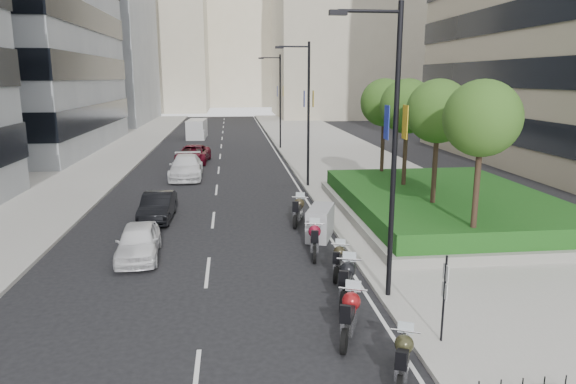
{
  "coord_description": "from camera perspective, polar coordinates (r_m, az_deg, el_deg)",
  "views": [
    {
      "loc": [
        -0.56,
        -13.73,
        6.89
      ],
      "look_at": [
        1.89,
        7.98,
        2.0
      ],
      "focal_mm": 32.0,
      "sensor_mm": 36.0,
      "label": 1
    }
  ],
  "objects": [
    {
      "name": "motorcycle_3",
      "position": [
        18.45,
        5.63,
        -7.59
      ],
      "size": [
        0.87,
        1.95,
        1.01
      ],
      "rotation": [
        0.0,
        0.0,
        1.24
      ],
      "color": "black",
      "rests_on": "ground"
    },
    {
      "name": "lamp_post_1",
      "position": [
        32.13,
        2.02,
        9.36
      ],
      "size": [
        2.34,
        0.45,
        9.0
      ],
      "color": "black",
      "rests_on": "ground"
    },
    {
      "name": "tree_1",
      "position": [
        23.59,
        16.35,
        8.55
      ],
      "size": [
        2.8,
        2.8,
        6.3
      ],
      "color": "#332319",
      "rests_on": "planter"
    },
    {
      "name": "motorcycle_1",
      "position": [
        14.3,
        6.86,
        -13.43
      ],
      "size": [
        1.09,
        2.26,
        1.19
      ],
      "rotation": [
        0.0,
        0.0,
        1.19
      ],
      "color": "black",
      "rests_on": "ground"
    },
    {
      "name": "car_c",
      "position": [
        36.48,
        -11.26,
        2.75
      ],
      "size": [
        2.33,
        5.49,
        1.58
      ],
      "primitive_type": "imported",
      "rotation": [
        0.0,
        0.0,
        0.02
      ],
      "color": "white",
      "rests_on": "ground"
    },
    {
      "name": "building_cream_centre",
      "position": [
        134.3,
        -5.59,
        17.74
      ],
      "size": [
        30.0,
        24.0,
        38.0
      ],
      "primitive_type": "cube",
      "color": "#B7AD93",
      "rests_on": "ground"
    },
    {
      "name": "car_a",
      "position": [
        20.83,
        -16.29,
        -5.3
      ],
      "size": [
        1.85,
        4.02,
        1.33
      ],
      "primitive_type": "imported",
      "rotation": [
        0.0,
        0.0,
        0.07
      ],
      "color": "white",
      "rests_on": "ground"
    },
    {
      "name": "motorcycle_5",
      "position": [
        22.49,
        3.61,
        -3.43
      ],
      "size": [
        1.62,
        2.44,
        1.37
      ],
      "rotation": [
        0.0,
        0.0,
        1.23
      ],
      "color": "black",
      "rests_on": "ground"
    },
    {
      "name": "building_cream_left",
      "position": [
        115.51,
        -15.83,
        17.19
      ],
      "size": [
        26.0,
        24.0,
        34.0
      ],
      "primitive_type": "cube",
      "color": "#B7AD93",
      "rests_on": "ground"
    },
    {
      "name": "motorcycle_6",
      "position": [
        24.63,
        1.15,
        -2.08
      ],
      "size": [
        0.97,
        2.35,
        1.2
      ],
      "rotation": [
        0.0,
        0.0,
        1.28
      ],
      "color": "black",
      "rests_on": "ground"
    },
    {
      "name": "parking_sign",
      "position": [
        14.0,
        16.97,
        -10.81
      ],
      "size": [
        0.06,
        0.32,
        2.5
      ],
      "color": "black",
      "rests_on": "ground"
    },
    {
      "name": "lamp_post_2",
      "position": [
        49.99,
        -1.05,
        10.53
      ],
      "size": [
        2.34,
        0.45,
        9.0
      ],
      "color": "black",
      "rests_on": "ground"
    },
    {
      "name": "tree_3",
      "position": [
        31.12,
        10.65,
        9.71
      ],
      "size": [
        2.8,
        2.8,
        6.3
      ],
      "color": "#332319",
      "rests_on": "planter"
    },
    {
      "name": "lane_edge",
      "position": [
        44.48,
        -0.87,
        3.71
      ],
      "size": [
        0.12,
        100.0,
        0.01
      ],
      "primitive_type": "cube",
      "color": "silver",
      "rests_on": "ground"
    },
    {
      "name": "lane_centre",
      "position": [
        44.28,
        -7.59,
        3.56
      ],
      "size": [
        0.12,
        100.0,
        0.01
      ],
      "primitive_type": "cube",
      "color": "silver",
      "rests_on": "ground"
    },
    {
      "name": "sidewalk_left",
      "position": [
        45.72,
        -20.89,
        3.21
      ],
      "size": [
        8.0,
        100.0,
        0.15
      ],
      "primitive_type": "cube",
      "color": "#9E9B93",
      "rests_on": "ground"
    },
    {
      "name": "tree_0",
      "position": [
        19.97,
        20.76,
        7.6
      ],
      "size": [
        2.8,
        2.8,
        6.3
      ],
      "color": "#332319",
      "rests_on": "planter"
    },
    {
      "name": "lamp_post_0",
      "position": [
        15.58,
        11.25,
        5.64
      ],
      "size": [
        2.34,
        0.45,
        9.0
      ],
      "color": "black",
      "rests_on": "ground"
    },
    {
      "name": "building_cream_right",
      "position": [
        97.05,
        7.46,
        19.09
      ],
      "size": [
        28.0,
        24.0,
        36.0
      ],
      "primitive_type": "cube",
      "color": "#B7AD93",
      "rests_on": "ground"
    },
    {
      "name": "building_grey_far",
      "position": [
        87.33,
        -23.04,
        16.99
      ],
      "size": [
        22.0,
        26.0,
        30.0
      ],
      "primitive_type": "cube",
      "color": "gray",
      "rests_on": "ground"
    },
    {
      "name": "sidewalk_right",
      "position": [
        45.28,
        5.84,
        3.9
      ],
      "size": [
        10.0,
        100.0,
        0.15
      ],
      "primitive_type": "cube",
      "color": "#9E9B93",
      "rests_on": "ground"
    },
    {
      "name": "hedge",
      "position": [
        26.65,
        17.1,
        -0.83
      ],
      "size": [
        9.4,
        13.4,
        0.8
      ],
      "primitive_type": "cube",
      "color": "#173F12",
      "rests_on": "planter"
    },
    {
      "name": "motorcycle_2",
      "position": [
        16.43,
        6.54,
        -9.83
      ],
      "size": [
        1.06,
        2.31,
        1.2
      ],
      "rotation": [
        0.0,
        0.0,
        1.23
      ],
      "color": "black",
      "rests_on": "ground"
    },
    {
      "name": "motorcycle_0",
      "position": [
        12.7,
        12.64,
        -17.64
      ],
      "size": [
        1.01,
        1.97,
        1.04
      ],
      "rotation": [
        0.0,
        0.0,
        1.16
      ],
      "color": "black",
      "rests_on": "ground"
    },
    {
      "name": "planter",
      "position": [
        26.79,
        17.01,
        -2.08
      ],
      "size": [
        10.0,
        14.0,
        0.4
      ],
      "primitive_type": "cube",
      "color": "gray",
      "rests_on": "sidewalk_right"
    },
    {
      "name": "car_d",
      "position": [
        42.85,
        -10.5,
        4.14
      ],
      "size": [
        2.84,
        5.44,
        1.46
      ],
      "primitive_type": "imported",
      "rotation": [
        0.0,
        0.0,
        -0.08
      ],
      "color": "maroon",
      "rests_on": "ground"
    },
    {
      "name": "car_b",
      "position": [
        26.07,
        -14.27,
        -1.58
      ],
      "size": [
        1.52,
        4.11,
        1.34
      ],
      "primitive_type": "imported",
      "rotation": [
        0.0,
        0.0,
        -0.02
      ],
      "color": "black",
      "rests_on": "ground"
    },
    {
      "name": "motorcycle_4",
      "position": [
        20.31,
        2.97,
        -5.37
      ],
      "size": [
        0.78,
        2.34,
        1.17
      ],
      "rotation": [
        0.0,
        0.0,
        1.41
      ],
      "color": "black",
      "rests_on": "ground"
    },
    {
      "name": "delivery_van",
      "position": [
        60.41,
        -10.09,
        6.83
      ],
      "size": [
        2.22,
        5.18,
        2.13
      ],
      "rotation": [
        0.0,
        0.0,
        -0.06
      ],
      "color": "silver",
      "rests_on": "ground"
    },
    {
      "name": "ground",
      "position": [
        15.38,
        -3.77,
        -14.04
      ],
      "size": [
        160.0,
        160.0,
        0.0
      ],
      "primitive_type": "plane",
      "color": "black",
      "rests_on": "ground"
    },
    {
      "name": "tree_2",
      "position": [
        27.32,
        13.11,
        9.22
      ],
      "size": [
        2.8,
        2.8,
        6.3
      ],
      "color": "#332319",
      "rests_on": "planter"
    }
  ]
}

